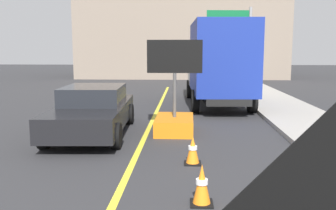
{
  "coord_description": "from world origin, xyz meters",
  "views": [
    {
      "loc": [
        1.12,
        0.03,
        2.42
      ],
      "look_at": [
        0.84,
        5.96,
        1.53
      ],
      "focal_mm": 39.58,
      "sensor_mm": 36.0,
      "label": 1
    }
  ],
  "objects_px": {
    "box_truck": "(219,62)",
    "traffic_cone_mid_lane": "(202,185)",
    "highway_guide_sign": "(237,33)",
    "arrow_board_trailer": "(174,116)",
    "traffic_cone_far_lane": "(193,150)",
    "pickup_car": "(93,110)"
  },
  "relations": [
    {
      "from": "pickup_car",
      "to": "box_truck",
      "type": "bearing_deg",
      "value": 54.5
    },
    {
      "from": "box_truck",
      "to": "traffic_cone_mid_lane",
      "type": "relative_size",
      "value": 10.68
    },
    {
      "from": "highway_guide_sign",
      "to": "traffic_cone_far_lane",
      "type": "distance_m",
      "value": 16.27
    },
    {
      "from": "pickup_car",
      "to": "traffic_cone_far_lane",
      "type": "distance_m",
      "value": 3.91
    },
    {
      "from": "traffic_cone_mid_lane",
      "to": "traffic_cone_far_lane",
      "type": "bearing_deg",
      "value": 92.82
    },
    {
      "from": "box_truck",
      "to": "pickup_car",
      "type": "bearing_deg",
      "value": -125.5
    },
    {
      "from": "highway_guide_sign",
      "to": "traffic_cone_mid_lane",
      "type": "height_order",
      "value": "highway_guide_sign"
    },
    {
      "from": "traffic_cone_far_lane",
      "to": "traffic_cone_mid_lane",
      "type": "bearing_deg",
      "value": -87.18
    },
    {
      "from": "highway_guide_sign",
      "to": "traffic_cone_mid_lane",
      "type": "bearing_deg",
      "value": -99.34
    },
    {
      "from": "arrow_board_trailer",
      "to": "traffic_cone_mid_lane",
      "type": "distance_m",
      "value": 5.21
    },
    {
      "from": "box_truck",
      "to": "traffic_cone_mid_lane",
      "type": "bearing_deg",
      "value": -96.26
    },
    {
      "from": "highway_guide_sign",
      "to": "arrow_board_trailer",
      "type": "bearing_deg",
      "value": -105.55
    },
    {
      "from": "box_truck",
      "to": "pickup_car",
      "type": "xyz_separation_m",
      "value": [
        -4.06,
        -5.69,
        -1.19
      ]
    },
    {
      "from": "pickup_car",
      "to": "traffic_cone_mid_lane",
      "type": "xyz_separation_m",
      "value": [
        2.91,
        -4.78,
        -0.37
      ]
    },
    {
      "from": "highway_guide_sign",
      "to": "traffic_cone_far_lane",
      "type": "xyz_separation_m",
      "value": [
        -3.02,
        -15.68,
        -3.12
      ]
    },
    {
      "from": "box_truck",
      "to": "highway_guide_sign",
      "type": "bearing_deg",
      "value": 76.35
    },
    {
      "from": "arrow_board_trailer",
      "to": "box_truck",
      "type": "distance_m",
      "value": 5.75
    },
    {
      "from": "highway_guide_sign",
      "to": "pickup_car",
      "type": "bearing_deg",
      "value": -114.18
    },
    {
      "from": "arrow_board_trailer",
      "to": "highway_guide_sign",
      "type": "xyz_separation_m",
      "value": [
        3.5,
        12.59,
        2.94
      ]
    },
    {
      "from": "pickup_car",
      "to": "traffic_cone_far_lane",
      "type": "relative_size",
      "value": 7.63
    },
    {
      "from": "arrow_board_trailer",
      "to": "traffic_cone_far_lane",
      "type": "height_order",
      "value": "arrow_board_trailer"
    },
    {
      "from": "traffic_cone_far_lane",
      "to": "highway_guide_sign",
      "type": "bearing_deg",
      "value": 79.09
    }
  ]
}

